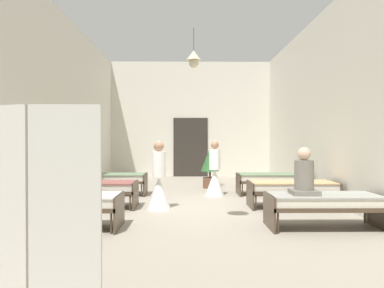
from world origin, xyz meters
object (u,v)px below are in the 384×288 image
at_px(bed_left_row_0, 64,203).
at_px(nurse_mid_aisle, 215,176).
at_px(bed_right_row_2, 272,179).
at_px(patient_seated_primary, 304,177).
at_px(nurse_near_aisle, 159,185).
at_px(potted_plant, 210,164).
at_px(bed_right_row_1, 292,188).
at_px(bed_right_row_0, 324,202).
at_px(bed_left_row_2, 111,179).
at_px(bed_left_row_1, 93,188).

bearing_deg(bed_left_row_0, nurse_mid_aisle, 52.18).
relative_size(bed_right_row_2, patient_seated_primary, 2.38).
distance_m(nurse_near_aisle, potted_plant, 3.72).
relative_size(bed_right_row_1, nurse_near_aisle, 1.28).
bearing_deg(bed_right_row_0, nurse_near_aisle, 149.59).
bearing_deg(bed_left_row_0, bed_right_row_1, 23.38).
height_order(nurse_mid_aisle, patient_seated_primary, nurse_mid_aisle).
distance_m(bed_left_row_0, bed_left_row_2, 3.80).
relative_size(nurse_near_aisle, potted_plant, 1.19).
height_order(bed_left_row_0, potted_plant, potted_plant).
distance_m(bed_left_row_0, patient_seated_primary, 4.07).
height_order(bed_right_row_0, nurse_mid_aisle, nurse_mid_aisle).
bearing_deg(nurse_mid_aisle, bed_left_row_1, 140.26).
bearing_deg(bed_left_row_0, potted_plant, 61.92).
height_order(nurse_near_aisle, potted_plant, nurse_near_aisle).
distance_m(nurse_mid_aisle, potted_plant, 1.60).
relative_size(bed_left_row_2, nurse_mid_aisle, 1.28).
xyz_separation_m(bed_right_row_0, potted_plant, (-1.62, 5.20, 0.29)).
distance_m(bed_left_row_0, bed_right_row_0, 4.39).
relative_size(bed_left_row_1, nurse_near_aisle, 1.28).
bearing_deg(nurse_mid_aisle, bed_left_row_0, 160.99).
distance_m(bed_left_row_2, nurse_mid_aisle, 2.81).
height_order(bed_right_row_0, bed_right_row_1, same).
bearing_deg(bed_left_row_1, bed_left_row_0, -90.00).
distance_m(bed_right_row_2, nurse_mid_aisle, 1.60).
distance_m(bed_left_row_1, nurse_near_aisle, 1.48).
bearing_deg(potted_plant, bed_left_row_0, -118.08).
xyz_separation_m(bed_left_row_0, nurse_mid_aisle, (2.81, 3.62, 0.09)).
height_order(bed_right_row_2, potted_plant, potted_plant).
xyz_separation_m(bed_left_row_1, bed_right_row_2, (4.39, 1.90, 0.00)).
bearing_deg(nurse_mid_aisle, bed_right_row_0, -137.50).
bearing_deg(bed_right_row_1, bed_right_row_0, -90.00).
bearing_deg(potted_plant, nurse_mid_aisle, -88.80).
height_order(bed_left_row_0, bed_right_row_2, same).
xyz_separation_m(bed_left_row_1, potted_plant, (2.77, 3.30, 0.29)).
bearing_deg(bed_right_row_2, nurse_near_aisle, -144.67).
relative_size(bed_left_row_2, patient_seated_primary, 2.38).
xyz_separation_m(bed_right_row_0, nurse_mid_aisle, (-1.59, 3.62, 0.09)).
height_order(bed_right_row_2, patient_seated_primary, patient_seated_primary).
relative_size(bed_right_row_2, nurse_near_aisle, 1.28).
relative_size(bed_left_row_0, potted_plant, 1.53).
distance_m(bed_right_row_0, nurse_near_aisle, 3.40).
height_order(bed_left_row_0, bed_right_row_0, same).
bearing_deg(patient_seated_primary, bed_left_row_2, 136.55).
distance_m(bed_left_row_0, nurse_near_aisle, 2.26).
bearing_deg(bed_right_row_0, bed_right_row_2, 90.00).
relative_size(bed_right_row_2, nurse_mid_aisle, 1.28).
bearing_deg(nurse_mid_aisle, nurse_near_aisle, 163.44).
relative_size(bed_right_row_1, nurse_mid_aisle, 1.28).
distance_m(bed_right_row_2, patient_seated_primary, 3.87).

